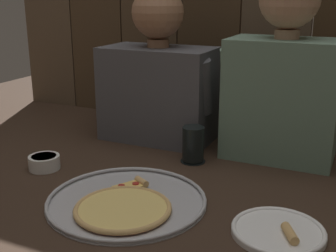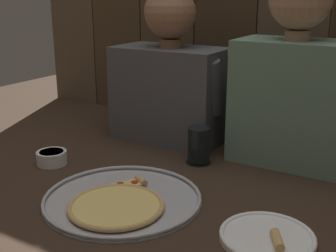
{
  "view_description": "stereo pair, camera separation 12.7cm",
  "coord_description": "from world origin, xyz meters",
  "px_view_note": "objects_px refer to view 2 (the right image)",
  "views": [
    {
      "loc": [
        0.49,
        -1.0,
        0.55
      ],
      "look_at": [
        -0.02,
        0.1,
        0.18
      ],
      "focal_mm": 46.98,
      "sensor_mm": 36.0,
      "label": 1
    },
    {
      "loc": [
        0.6,
        -0.94,
        0.55
      ],
      "look_at": [
        -0.02,
        0.1,
        0.18
      ],
      "focal_mm": 46.98,
      "sensor_mm": 36.0,
      "label": 2
    }
  ],
  "objects_px": {
    "dinner_plate": "(267,237)",
    "dipping_bowl": "(52,157)",
    "pizza_tray": "(121,200)",
    "drinking_glass": "(199,146)",
    "diner_right": "(294,75)",
    "diner_left": "(170,73)"
  },
  "relations": [
    {
      "from": "pizza_tray",
      "to": "dipping_bowl",
      "type": "distance_m",
      "value": 0.38
    },
    {
      "from": "diner_left",
      "to": "pizza_tray",
      "type": "bearing_deg",
      "value": -73.0
    },
    {
      "from": "pizza_tray",
      "to": "dinner_plate",
      "type": "height_order",
      "value": "dinner_plate"
    },
    {
      "from": "dipping_bowl",
      "to": "drinking_glass",
      "type": "bearing_deg",
      "value": 32.18
    },
    {
      "from": "dipping_bowl",
      "to": "diner_right",
      "type": "distance_m",
      "value": 0.84
    },
    {
      "from": "drinking_glass",
      "to": "dipping_bowl",
      "type": "xyz_separation_m",
      "value": [
        -0.41,
        -0.26,
        -0.04
      ]
    },
    {
      "from": "dinner_plate",
      "to": "diner_left",
      "type": "bearing_deg",
      "value": 137.43
    },
    {
      "from": "pizza_tray",
      "to": "dinner_plate",
      "type": "xyz_separation_m",
      "value": [
        0.4,
        0.02,
        -0.0
      ]
    },
    {
      "from": "dinner_plate",
      "to": "drinking_glass",
      "type": "xyz_separation_m",
      "value": [
        -0.36,
        0.35,
        0.05
      ]
    },
    {
      "from": "drinking_glass",
      "to": "dipping_bowl",
      "type": "bearing_deg",
      "value": -147.82
    },
    {
      "from": "dinner_plate",
      "to": "diner_right",
      "type": "distance_m",
      "value": 0.61
    },
    {
      "from": "drinking_glass",
      "to": "dipping_bowl",
      "type": "distance_m",
      "value": 0.49
    },
    {
      "from": "dinner_plate",
      "to": "diner_left",
      "type": "xyz_separation_m",
      "value": [
        -0.57,
        0.52,
        0.25
      ]
    },
    {
      "from": "diner_left",
      "to": "diner_right",
      "type": "distance_m",
      "value": 0.47
    },
    {
      "from": "diner_right",
      "to": "diner_left",
      "type": "bearing_deg",
      "value": 179.99
    },
    {
      "from": "drinking_glass",
      "to": "diner_right",
      "type": "height_order",
      "value": "diner_right"
    },
    {
      "from": "dinner_plate",
      "to": "drinking_glass",
      "type": "relative_size",
      "value": 1.82
    },
    {
      "from": "pizza_tray",
      "to": "drinking_glass",
      "type": "height_order",
      "value": "drinking_glass"
    },
    {
      "from": "dinner_plate",
      "to": "dipping_bowl",
      "type": "relative_size",
      "value": 2.23
    },
    {
      "from": "drinking_glass",
      "to": "diner_right",
      "type": "bearing_deg",
      "value": 35.09
    },
    {
      "from": "pizza_tray",
      "to": "drinking_glass",
      "type": "distance_m",
      "value": 0.38
    },
    {
      "from": "diner_left",
      "to": "diner_right",
      "type": "relative_size",
      "value": 0.91
    }
  ]
}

